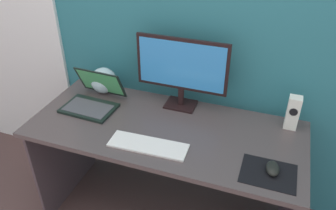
# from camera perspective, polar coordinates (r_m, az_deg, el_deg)

# --- Properties ---
(wall_back) EXTENTS (6.00, 0.04, 2.50)m
(wall_back) POSITION_cam_1_polar(r_m,az_deg,el_deg) (1.94, 3.59, 15.68)
(wall_back) COLOR #2B717B
(wall_back) RESTS_ON ground_plane
(door_left) EXTENTS (0.82, 0.02, 2.02)m
(door_left) POSITION_cam_1_polar(r_m,az_deg,el_deg) (2.64, -25.26, 11.82)
(door_left) COLOR white
(door_left) RESTS_ON ground_plane
(desk) EXTENTS (1.50, 0.65, 0.72)m
(desk) POSITION_cam_1_polar(r_m,az_deg,el_deg) (1.93, -0.50, -7.22)
(desk) COLOR #4B3F3E
(desk) RESTS_ON ground_plane
(monitor) EXTENTS (0.53, 0.14, 0.43)m
(monitor) POSITION_cam_1_polar(r_m,az_deg,el_deg) (1.91, 2.32, 6.11)
(monitor) COLOR black
(monitor) RESTS_ON desk
(speaker_right) EXTENTS (0.07, 0.06, 0.19)m
(speaker_right) POSITION_cam_1_polar(r_m,az_deg,el_deg) (1.91, 20.39, -1.21)
(speaker_right) COLOR white
(speaker_right) RESTS_ON desk
(laptop) EXTENTS (0.32, 0.31, 0.20)m
(laptop) POSITION_cam_1_polar(r_m,az_deg,el_deg) (2.05, -12.60, 0.96)
(laptop) COLOR black
(laptop) RESTS_ON desk
(fishbowl) EXTENTS (0.17, 0.17, 0.17)m
(fishbowl) POSITION_cam_1_polar(r_m,az_deg,el_deg) (2.17, -10.86, 4.12)
(fishbowl) COLOR silver
(fishbowl) RESTS_ON desk
(keyboard_external) EXTENTS (0.41, 0.15, 0.01)m
(keyboard_external) POSITION_cam_1_polar(r_m,az_deg,el_deg) (1.72, -3.38, -6.82)
(keyboard_external) COLOR white
(keyboard_external) RESTS_ON desk
(mousepad) EXTENTS (0.25, 0.20, 0.00)m
(mousepad) POSITION_cam_1_polar(r_m,az_deg,el_deg) (1.64, 16.63, -11.02)
(mousepad) COLOR black
(mousepad) RESTS_ON desk
(mouse) EXTENTS (0.07, 0.11, 0.04)m
(mouse) POSITION_cam_1_polar(r_m,az_deg,el_deg) (1.64, 17.29, -10.21)
(mouse) COLOR black
(mouse) RESTS_ON mousepad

